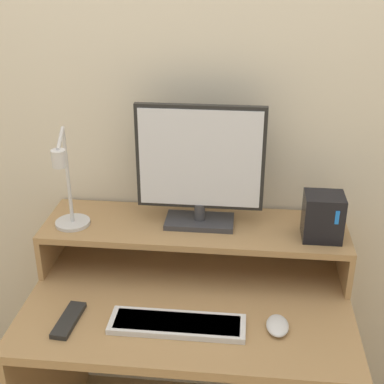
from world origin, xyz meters
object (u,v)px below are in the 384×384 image
Objects in this scene: remote_control at (69,320)px; desk_lamp at (68,194)px; router_dock at (323,217)px; monitor at (200,166)px; keyboard at (177,324)px; mouse at (277,326)px.

desk_lamp is at bearing 102.03° from remote_control.
desk_lamp is at bearing -176.07° from router_dock.
monitor is 0.63m from remote_control.
desk_lamp reaches higher than remote_control.
keyboard is 4.03× the size of mouse.
mouse reaches higher than remote_control.
mouse is at bearing 3.80° from keyboard.
keyboard is (0.38, -0.24, -0.29)m from desk_lamp.
monitor reaches higher than remote_control.
desk_lamp is at bearing 148.05° from keyboard.
keyboard is at bearing -176.20° from mouse.
desk_lamp reaches higher than keyboard.
desk_lamp is 0.86× the size of keyboard.
monitor is 0.55m from mouse.
keyboard is at bearing -95.60° from monitor.
monitor is 0.42m from router_dock.
remote_control is at bearing -135.15° from monitor.
router_dock reaches higher than mouse.
desk_lamp is 0.76m from mouse.
keyboard reaches higher than remote_control.
monitor is 1.04× the size of keyboard.
desk_lamp is at bearing 162.14° from mouse.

